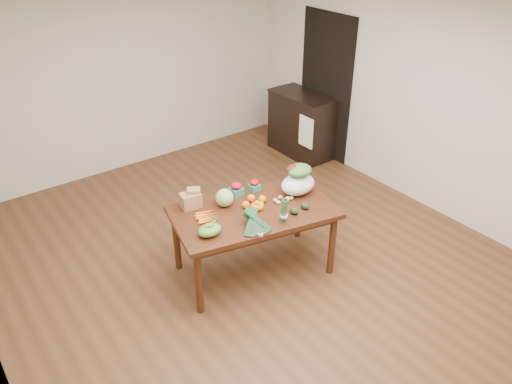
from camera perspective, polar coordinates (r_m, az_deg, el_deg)
floor at (r=5.42m, az=-0.28°, el=-8.33°), size 6.00×6.00×0.00m
ceiling at (r=4.28m, az=-0.37°, el=21.12°), size 5.00×6.00×0.02m
room_walls at (r=4.69m, az=-0.32°, el=4.63°), size 5.02×6.02×2.70m
dining_table at (r=5.13m, az=-0.26°, el=-5.59°), size 1.74×1.21×0.75m
doorway_dark at (r=7.44m, az=7.94°, el=11.79°), size 0.02×1.00×2.10m
cabinet at (r=7.61m, az=5.20°, el=7.71°), size 0.52×1.02×0.94m
dish_towel at (r=7.15m, az=5.73°, el=6.84°), size 0.02×0.28×0.45m
paper_bag at (r=4.96m, az=-7.49°, el=-0.79°), size 0.30×0.27×0.18m
cabbage at (r=4.95m, az=-3.61°, el=-0.66°), size 0.18×0.18×0.18m
strawberry_basket_a at (r=5.14m, az=-2.27°, el=0.21°), size 0.14×0.14×0.11m
strawberry_basket_b at (r=5.23m, az=-0.20°, el=0.69°), size 0.13×0.13×0.10m
orange_a at (r=4.93m, az=-1.17°, el=-1.47°), size 0.08×0.08×0.08m
orange_b at (r=5.03m, az=-0.57°, el=-0.71°), size 0.08×0.08×0.08m
orange_c at (r=5.02m, az=0.73°, el=-0.82°), size 0.08×0.08×0.08m
mandarin_cluster at (r=4.91m, az=0.13°, el=-1.45°), size 0.22×0.22×0.10m
carrots at (r=4.82m, az=-5.62°, el=-2.79°), size 0.26×0.26×0.03m
snap_pea_bag at (r=4.56m, az=-5.32°, el=-4.35°), size 0.23×0.17×0.10m
kale_bunch at (r=4.58m, az=0.01°, el=-3.57°), size 0.40×0.46×0.16m
asparagus_bundle at (r=4.69m, az=3.21°, el=-2.10°), size 0.10×0.13×0.26m
potato_a at (r=5.04m, az=2.22°, el=-0.96°), size 0.05×0.04×0.04m
potato_b at (r=5.00m, az=2.57°, el=-1.21°), size 0.05×0.04×0.04m
potato_c at (r=5.07m, az=3.63°, el=-0.77°), size 0.05×0.05×0.05m
potato_d at (r=5.09m, az=2.78°, el=-0.62°), size 0.05×0.05×0.04m
potato_e at (r=5.09m, az=4.04°, el=-0.69°), size 0.05×0.04×0.04m
avocado_a at (r=4.85m, az=4.35°, el=-2.18°), size 0.09×0.12×0.07m
avocado_b at (r=4.94m, az=5.60°, el=-1.60°), size 0.09×0.11×0.06m
salad_bag at (r=5.15m, az=4.83°, el=1.29°), size 0.43×0.36×0.29m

